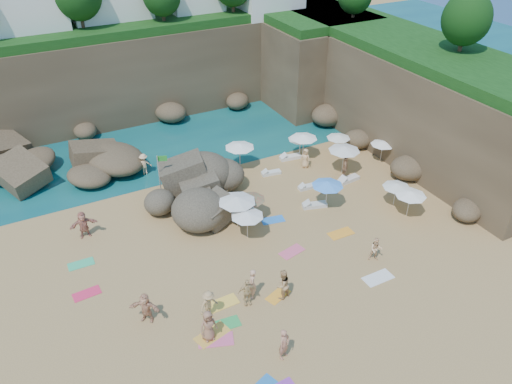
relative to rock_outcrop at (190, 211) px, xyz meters
name	(u,v)px	position (x,y,z in m)	size (l,w,h in m)	color
ground	(250,249)	(1.92, -5.74, 0.00)	(120.00, 120.00, 0.00)	tan
seawater	(125,92)	(1.92, 24.26, 0.00)	(120.00, 120.00, 0.00)	#0C4751
cliff_back	(153,67)	(3.92, 19.26, 4.00)	(44.00, 8.00, 8.00)	brown
cliff_right	(403,95)	(20.92, 2.26, 4.00)	(8.00, 30.00, 8.00)	brown
cliff_corner	(309,59)	(18.92, 14.26, 4.00)	(10.00, 12.00, 8.00)	brown
rock_promontory	(35,175)	(-9.08, 10.26, 0.00)	(12.00, 7.00, 2.00)	brown
rock_outcrop	(190,211)	(0.00, 0.00, 0.00)	(7.67, 5.75, 3.07)	brown
flag_pole	(161,172)	(-1.17, 2.17, 2.38)	(0.71, 0.27, 3.73)	silver
parasol_0	(240,145)	(5.85, 3.76, 2.06)	(2.37, 2.37, 2.24)	silver
parasol_1	(304,136)	(11.29, 2.89, 1.98)	(2.28, 2.28, 2.16)	silver
parasol_2	(344,148)	(12.78, -0.65, 2.17)	(2.50, 2.50, 2.37)	silver
parasol_3	(300,138)	(11.14, 3.14, 1.79)	(2.07, 2.07, 1.95)	silver
parasol_4	(383,143)	(16.68, -0.65, 1.71)	(1.97, 1.97, 1.86)	silver
parasol_5	(237,199)	(2.25, -3.21, 2.21)	(2.55, 2.55, 2.41)	silver
parasol_6	(251,198)	(3.46, -2.85, 1.75)	(2.02, 2.02, 1.91)	silver
parasol_7	(339,136)	(14.14, 1.96, 1.73)	(1.99, 1.99, 1.88)	silver
parasol_8	(397,185)	(13.31, -6.21, 1.72)	(1.99, 1.99, 1.88)	silver
parasol_9	(247,214)	(2.30, -4.61, 1.87)	(2.16, 2.16, 2.04)	silver
parasol_10	(328,184)	(8.89, -4.05, 1.96)	(2.26, 2.26, 2.13)	silver
parasol_11	(411,193)	(13.30, -7.62, 1.87)	(2.16, 2.16, 2.04)	silver
lounger_0	(204,212)	(0.77, -0.81, 0.15)	(1.91, 0.64, 0.30)	silver
lounger_1	(271,173)	(7.61, 1.72, 0.12)	(1.57, 0.52, 0.24)	silver
lounger_2	(290,157)	(10.27, 3.17, 0.14)	(1.82, 0.61, 0.28)	white
lounger_3	(315,205)	(8.18, -3.70, 0.14)	(1.77, 0.59, 0.27)	silver
lounger_4	(308,187)	(9.10, -1.38, 0.12)	(1.53, 0.51, 0.24)	silver
lounger_5	(349,180)	(12.44, -2.00, 0.14)	(1.86, 0.62, 0.29)	silver
towel_1	(216,340)	(-3.02, -11.50, 0.02)	(1.82, 0.91, 0.03)	#DF5682
towel_2	(278,295)	(1.44, -10.20, 0.01)	(1.49, 0.75, 0.03)	#FFA228
towel_3	(225,324)	(-2.16, -10.77, 0.01)	(1.65, 0.83, 0.03)	green
towel_4	(223,303)	(-1.61, -9.30, 0.02)	(1.74, 0.87, 0.03)	yellow
towel_7	(87,294)	(-8.23, -5.00, 0.01)	(1.55, 0.78, 0.03)	#E82953
towel_8	(273,220)	(4.72, -3.73, 0.01)	(1.60, 0.80, 0.03)	blue
towel_9	(292,252)	(4.13, -7.26, 0.01)	(1.65, 0.82, 0.03)	#E75979
towel_10	(341,233)	(8.01, -7.16, 0.02)	(1.72, 0.86, 0.03)	#FF9D28
towel_11	(81,264)	(-8.00, -2.24, 0.01)	(1.56, 0.78, 0.03)	#34B879
towel_12	(212,335)	(-3.04, -11.10, 0.02)	(1.84, 0.92, 0.03)	gold
towel_13	(378,278)	(7.43, -11.72, 0.02)	(1.85, 0.92, 0.03)	white
person_stand_1	(283,285)	(1.58, -10.41, 0.96)	(0.93, 0.73, 1.92)	tan
person_stand_2	(144,164)	(-1.26, 6.42, 0.89)	(1.15, 0.47, 1.78)	#EFBD87
person_stand_3	(345,168)	(12.35, -1.52, 0.96)	(1.12, 0.47, 1.91)	#A47752
person_stand_4	(305,158)	(10.59, 1.43, 0.83)	(0.81, 0.44, 1.66)	#E0AD75
person_stand_5	(83,224)	(-7.15, 0.47, 0.96)	(1.78, 0.51, 1.92)	#BE745F
person_stand_6	(252,284)	(0.09, -9.57, 0.96)	(0.70, 0.46, 1.93)	tan
person_lie_0	(209,314)	(-2.67, -9.88, 0.24)	(1.15, 1.78, 0.47)	tan
person_lie_1	(247,301)	(-0.42, -9.96, 0.21)	(1.01, 1.73, 0.42)	tan
person_lie_2	(209,335)	(-3.28, -11.25, 0.25)	(0.92, 1.88, 0.50)	#98674C
person_lie_3	(147,317)	(-5.73, -8.54, 0.24)	(1.70, 1.83, 0.49)	tan
person_lie_4	(284,354)	(-0.43, -14.04, 0.22)	(0.67, 1.84, 0.44)	tan
person_lie_5	(375,256)	(8.30, -10.28, 0.30)	(0.78, 1.60, 0.60)	#F1BF89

